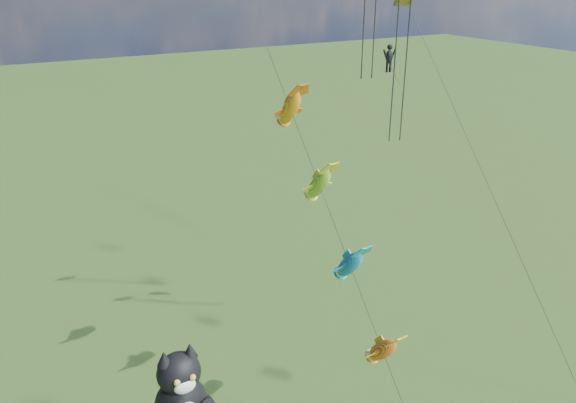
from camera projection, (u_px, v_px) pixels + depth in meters
fish_windsock_rig at (334, 224)px, 29.74m from camera, size 1.36×15.96×19.08m
parafoil_rig at (394, 46)px, 34.53m from camera, size 5.33×16.93×25.97m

